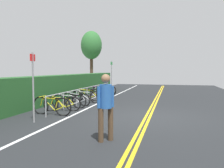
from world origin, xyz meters
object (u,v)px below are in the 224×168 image
at_px(bicycle_1, 62,104).
at_px(bicycle_2, 69,101).
at_px(sign_post_far, 112,74).
at_px(bicycle_7, 100,92).
at_px(bike_rack, 87,91).
at_px(bicycle_9, 104,90).
at_px(bicycle_8, 104,90).
at_px(bicycle_0, 52,106).
at_px(sign_post_near, 33,81).
at_px(tree_mid, 91,46).
at_px(bicycle_5, 87,95).
at_px(pedestrian, 106,103).
at_px(bicycle_4, 86,97).
at_px(bicycle_3, 76,99).
at_px(bicycle_6, 94,94).

height_order(bicycle_1, bicycle_2, bicycle_2).
bearing_deg(sign_post_far, bicycle_7, 176.71).
distance_m(bike_rack, bicycle_9, 4.06).
bearing_deg(sign_post_far, bicycle_1, 178.55).
bearing_deg(bicycle_8, sign_post_far, -3.85).
height_order(bicycle_2, bicycle_8, bicycle_8).
relative_size(bicycle_0, bicycle_9, 1.04).
distance_m(bicycle_0, sign_post_near, 1.75).
bearing_deg(bike_rack, tree_mid, 17.69).
distance_m(bicycle_5, pedestrian, 7.98).
bearing_deg(bicycle_4, bicycle_7, 1.20).
distance_m(bicycle_3, pedestrian, 6.38).
height_order(bicycle_6, sign_post_near, sign_post_near).
bearing_deg(bicycle_3, bicycle_0, -178.60).
xyz_separation_m(bicycle_1, tree_mid, (12.05, 2.84, 3.82)).
bearing_deg(bicycle_3, bike_rack, -2.96).
bearing_deg(sign_post_far, bike_rack, 177.54).
distance_m(bike_rack, tree_mid, 9.96).
xyz_separation_m(bicycle_0, bicycle_7, (6.38, -0.07, -0.00)).
bearing_deg(bicycle_4, bicycle_9, 3.17).
bearing_deg(bicycle_2, bike_rack, -1.32).
distance_m(bicycle_2, pedestrian, 5.58).
distance_m(bicycle_3, bicycle_7, 3.68).
height_order(pedestrian, tree_mid, tree_mid).
relative_size(bicycle_0, pedestrian, 1.06).
height_order(bicycle_3, tree_mid, tree_mid).
xyz_separation_m(bicycle_1, pedestrian, (-3.72, -3.08, 0.69)).
bearing_deg(bicycle_9, bicycle_2, -179.31).
distance_m(bicycle_8, sign_post_near, 8.73).
bearing_deg(bicycle_3, bicycle_1, -177.46).
height_order(bicycle_1, sign_post_near, sign_post_near).
height_order(bicycle_7, sign_post_near, sign_post_near).
distance_m(bicycle_4, sign_post_near, 5.19).
bearing_deg(pedestrian, bicycle_4, 24.60).
bearing_deg(bicycle_4, bicycle_6, 4.57).
xyz_separation_m(bicycle_4, pedestrian, (-6.49, -2.97, 0.68)).
bearing_deg(bicycle_0, bicycle_8, -0.80).
height_order(bicycle_4, pedestrian, pedestrian).
bearing_deg(bicycle_8, tree_mid, 27.25).
xyz_separation_m(bike_rack, bicycle_0, (-4.10, 0.01, -0.26)).
bearing_deg(bicycle_4, bicycle_2, 174.99).
relative_size(sign_post_near, sign_post_far, 0.98).
xyz_separation_m(bicycle_4, sign_post_far, (5.31, -0.09, 1.17)).
relative_size(bicycle_1, bicycle_5, 0.90).
relative_size(bicycle_3, bicycle_8, 0.92).
xyz_separation_m(bicycle_7, bicycle_8, (0.92, -0.04, 0.01)).
bearing_deg(bike_rack, bicycle_4, -164.00).
bearing_deg(bicycle_2, bicycle_6, -0.49).
distance_m(bicycle_2, bicycle_4, 1.94).
relative_size(bike_rack, sign_post_near, 3.75).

